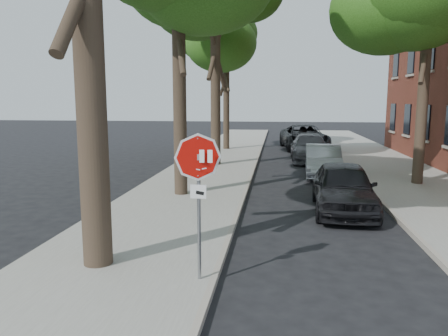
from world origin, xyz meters
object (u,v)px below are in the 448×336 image
Objects in this scene: car_b at (323,161)px; car_c at (310,148)px; car_d at (304,137)px; tree_far at (226,37)px; stop_sign at (198,178)px; car_a at (343,187)px.

car_c is (-0.22, 4.84, 0.03)m from car_b.
car_d reaches higher than car_c.
tree_far is 1.59× the size of car_d.
car_c is 5.71m from car_d.
tree_far is 12.63m from car_b.
stop_sign reaches higher than car_c.
car_d is at bearing 89.61° from car_c.
car_c reaches higher than car_b.
car_c is at bearing 79.47° from stop_sign.
tree_far is at bearing 122.20° from car_b.
tree_far is at bearing 111.53° from car_a.
car_b is (5.32, -9.41, -6.53)m from tree_far.
stop_sign is at bearing -84.54° from tree_far.
tree_far is at bearing -173.69° from car_d.
stop_sign reaches higher than car_d.
stop_sign is 21.88m from tree_far.
car_b is at bearing -60.51° from tree_far.
stop_sign is 0.28× the size of tree_far.
stop_sign is 0.61× the size of car_a.
car_b is 0.70× the size of car_d.
stop_sign is at bearing -117.55° from car_a.
tree_far reaches higher than car_c.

